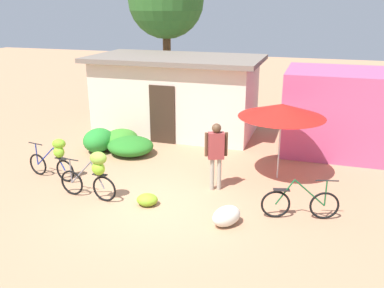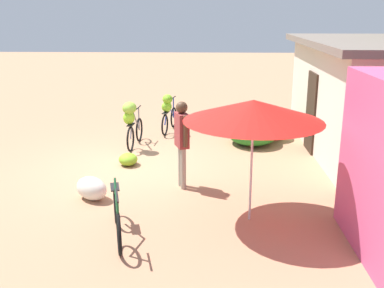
{
  "view_description": "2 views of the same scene",
  "coord_description": "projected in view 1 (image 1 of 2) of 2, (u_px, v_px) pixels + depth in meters",
  "views": [
    {
      "loc": [
        3.47,
        -8.13,
        4.56
      ],
      "look_at": [
        0.44,
        1.54,
        1.09
      ],
      "focal_mm": 38.35,
      "sensor_mm": 36.0,
      "label": 1
    },
    {
      "loc": [
        9.79,
        1.78,
        3.46
      ],
      "look_at": [
        0.91,
        1.47,
        0.85
      ],
      "focal_mm": 42.5,
      "sensor_mm": 36.0,
      "label": 2
    }
  ],
  "objects": [
    {
      "name": "banana_pile_on_ground",
      "position": [
        147.0,
        200.0,
        9.75
      ],
      "size": [
        0.6,
        0.57,
        0.28
      ],
      "color": "#7BAB24",
      "rests_on": "ground"
    },
    {
      "name": "produce_sack",
      "position": [
        226.0,
        216.0,
        8.84
      ],
      "size": [
        0.77,
        0.82,
        0.44
      ],
      "primitive_type": "ellipsoid",
      "rotation": [
        0.0,
        0.0,
        0.94
      ],
      "color": "silver",
      "rests_on": "ground"
    },
    {
      "name": "hedge_bush_front_left",
      "position": [
        99.0,
        140.0,
        13.26
      ],
      "size": [
        0.93,
        1.11,
        0.76
      ],
      "primitive_type": "ellipsoid",
      "color": "#28882F",
      "rests_on": "ground"
    },
    {
      "name": "hedge_bush_mid",
      "position": [
        130.0,
        146.0,
        12.99
      ],
      "size": [
        1.48,
        1.33,
        0.57
      ],
      "primitive_type": "ellipsoid",
      "color": "#287624",
      "rests_on": "ground"
    },
    {
      "name": "building_low",
      "position": [
        176.0,
        94.0,
        15.0
      ],
      "size": [
        6.12,
        3.28,
        2.79
      ],
      "color": "beige",
      "rests_on": "ground"
    },
    {
      "name": "bicycle_leftmost",
      "position": [
        55.0,
        156.0,
        11.04
      ],
      "size": [
        1.61,
        0.41,
        1.17
      ],
      "color": "black",
      "rests_on": "ground"
    },
    {
      "name": "shop_pink",
      "position": [
        336.0,
        111.0,
        13.11
      ],
      "size": [
        3.2,
        2.8,
        2.61
      ],
      "primitive_type": "cube",
      "color": "#CB4D7C",
      "rests_on": "ground"
    },
    {
      "name": "bicycle_near_pile",
      "position": [
        94.0,
        171.0,
        9.82
      ],
      "size": [
        1.61,
        0.42,
        1.27
      ],
      "color": "black",
      "rests_on": "ground"
    },
    {
      "name": "bicycle_center_loaded",
      "position": [
        300.0,
        204.0,
        9.08
      ],
      "size": [
        1.69,
        0.46,
        0.95
      ],
      "color": "black",
      "rests_on": "ground"
    },
    {
      "name": "ground_plane",
      "position": [
        155.0,
        205.0,
        9.8
      ],
      "size": [
        60.0,
        60.0,
        0.0
      ],
      "primitive_type": "plane",
      "color": "#AD7D5B"
    },
    {
      "name": "market_umbrella",
      "position": [
        282.0,
        110.0,
        10.72
      ],
      "size": [
        2.29,
        2.29,
        2.09
      ],
      "color": "beige",
      "rests_on": "ground"
    },
    {
      "name": "tree_behind_building",
      "position": [
        166.0,
        1.0,
        16.58
      ],
      "size": [
        3.07,
        3.07,
        6.23
      ],
      "color": "brown",
      "rests_on": "ground"
    },
    {
      "name": "person_vendor",
      "position": [
        216.0,
        150.0,
        10.27
      ],
      "size": [
        0.55,
        0.32,
        1.77
      ],
      "color": "gray",
      "rests_on": "ground"
    },
    {
      "name": "hedge_bush_front_right",
      "position": [
        121.0,
        139.0,
        13.53
      ],
      "size": [
        1.13,
        1.21,
        0.64
      ],
      "primitive_type": "ellipsoid",
      "color": "#3A8829",
      "rests_on": "ground"
    }
  ]
}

